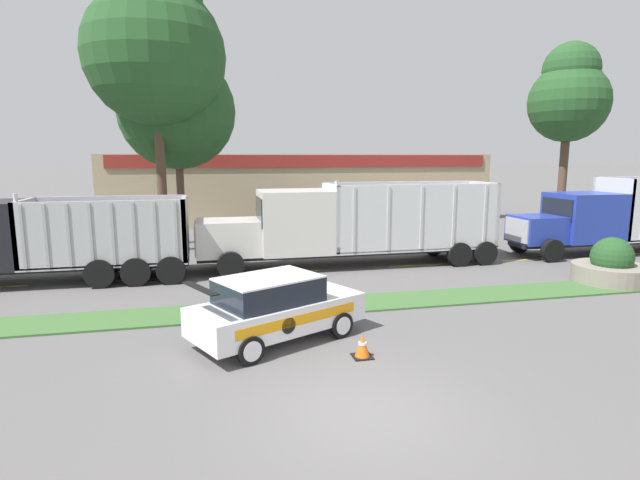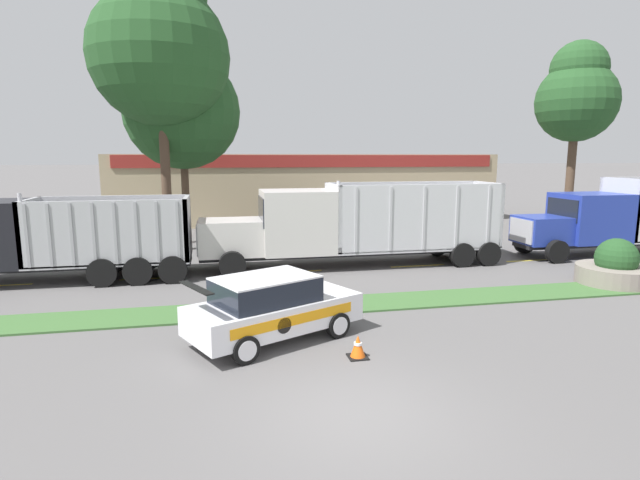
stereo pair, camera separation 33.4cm
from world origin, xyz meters
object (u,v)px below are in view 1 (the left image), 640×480
dump_truck_trail (322,228)px  traffic_cone (362,346)px  stone_planter (611,267)px  dump_truck_mid (610,221)px  dump_truck_lead (13,243)px  rally_car (275,307)px

dump_truck_trail → traffic_cone: (-1.30, -9.61, -1.41)m
stone_planter → dump_truck_mid: bearing=48.3°
dump_truck_lead → dump_truck_trail: size_ratio=0.83×
traffic_cone → dump_truck_trail: bearing=82.3°
dump_truck_mid → traffic_cone: (-15.33, -9.39, -1.33)m
dump_truck_trail → rally_car: (-3.10, -8.10, -0.80)m
dump_truck_lead → rally_car: size_ratio=2.23×
dump_truck_trail → traffic_cone: size_ratio=23.59×
stone_planter → traffic_cone: size_ratio=4.95×
dump_truck_lead → traffic_cone: (10.22, -9.22, -1.28)m
dump_truck_mid → rally_car: 18.87m
dump_truck_lead → rally_car: (8.41, -7.70, -0.67)m
rally_car → stone_planter: bearing=13.3°
dump_truck_lead → dump_truck_mid: dump_truck_mid is taller
dump_truck_lead → dump_truck_trail: bearing=2.0°
dump_truck_lead → dump_truck_mid: (25.54, 0.17, 0.05)m
dump_truck_trail → traffic_cone: 9.80m
stone_planter → traffic_cone: stone_planter is taller
dump_truck_trail → stone_planter: 11.01m
dump_truck_trail → rally_car: bearing=-111.0°
dump_truck_lead → rally_car: dump_truck_lead is taller
dump_truck_lead → traffic_cone: bearing=-42.1°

